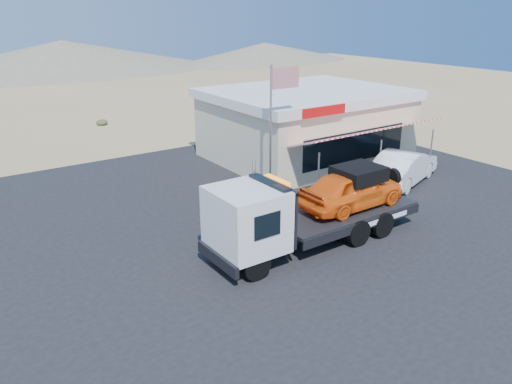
% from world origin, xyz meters
% --- Properties ---
extents(ground, '(120.00, 120.00, 0.00)m').
position_xyz_m(ground, '(0.00, 0.00, 0.00)').
color(ground, '#988356').
rests_on(ground, ground).
extents(asphalt_lot, '(32.00, 24.00, 0.02)m').
position_xyz_m(asphalt_lot, '(2.00, 3.00, 0.01)').
color(asphalt_lot, black).
rests_on(asphalt_lot, ground).
extents(tow_truck, '(8.51, 2.52, 2.85)m').
position_xyz_m(tow_truck, '(3.32, 0.04, 1.53)').
color(tow_truck, black).
rests_on(tow_truck, asphalt_lot).
extents(white_sedan, '(5.37, 3.30, 1.67)m').
position_xyz_m(white_sedan, '(11.54, 2.64, 0.86)').
color(white_sedan, silver).
rests_on(white_sedan, asphalt_lot).
extents(jerky_store, '(10.40, 9.97, 3.90)m').
position_xyz_m(jerky_store, '(10.50, 8.97, 1.99)').
color(jerky_store, beige).
rests_on(jerky_store, asphalt_lot).
extents(flagpole, '(1.55, 0.10, 6.00)m').
position_xyz_m(flagpole, '(4.93, 4.50, 3.76)').
color(flagpole, '#99999E').
rests_on(flagpole, asphalt_lot).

